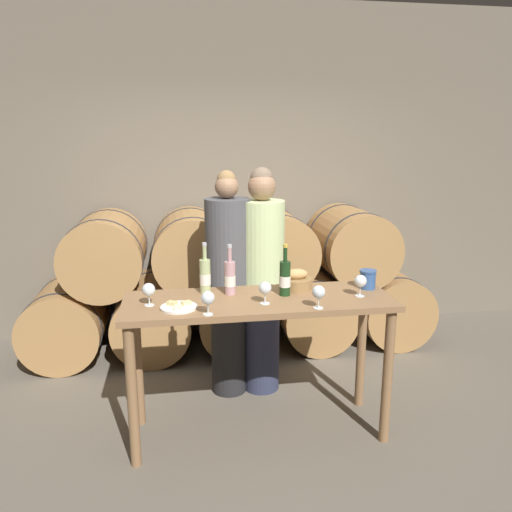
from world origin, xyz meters
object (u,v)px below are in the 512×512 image
wine_bottle_white (205,276)px  wine_glass_left (208,298)px  wine_glass_far_left (149,290)px  wine_glass_right (319,292)px  bread_basket (296,281)px  wine_glass_center (265,288)px  person_right (262,280)px  blue_crock (368,279)px  wine_bottle_rose (230,277)px  tasting_table (259,321)px  cheese_plate (179,307)px  wine_glass_far_right (360,281)px  wine_bottle_red (285,278)px  person_left (228,283)px

wine_bottle_white → wine_glass_left: bearing=-91.4°
wine_glass_far_left → wine_glass_right: size_ratio=1.00×
bread_basket → wine_glass_center: wine_glass_center is taller
person_right → wine_glass_left: person_right is taller
blue_crock → wine_glass_left: (-1.10, -0.34, 0.03)m
bread_basket → wine_glass_right: bearing=-84.3°
person_right → wine_glass_far_left: 1.03m
wine_bottle_rose → blue_crock: (0.93, -0.02, -0.04)m
wine_bottle_rose → wine_glass_right: bearing=-36.0°
bread_basket → tasting_table: bearing=-149.9°
wine_glass_left → person_right: bearing=61.6°
cheese_plate → wine_glass_far_left: size_ratio=1.56×
wine_bottle_rose → wine_glass_far_right: wine_bottle_rose is taller
wine_bottle_white → wine_glass_left: wine_bottle_white is taller
bread_basket → cheese_plate: 0.83m
wine_glass_left → wine_glass_right: (0.66, 0.01, 0.00)m
blue_crock → wine_glass_far_left: wine_glass_far_left is taller
wine_bottle_white → wine_glass_center: (0.35, -0.28, -0.02)m
wine_bottle_white → wine_glass_right: wine_bottle_white is taller
wine_bottle_red → cheese_plate: wine_bottle_red is taller
person_right → person_left: bearing=-180.0°
wine_bottle_white → wine_glass_right: bearing=-32.1°
wine_bottle_red → wine_glass_left: wine_bottle_red is taller
blue_crock → wine_bottle_rose: bearing=178.5°
wine_bottle_red → blue_crock: (0.58, 0.05, -0.05)m
wine_bottle_rose → wine_glass_far_right: size_ratio=2.34×
wine_glass_far_left → person_left: bearing=49.3°
person_left → blue_crock: size_ratio=13.44×
person_right → wine_glass_left: 0.98m
blue_crock → wine_glass_far_left: bearing=-175.1°
bread_basket → wine_glass_far_left: (-0.96, -0.19, 0.05)m
wine_bottle_white → bread_basket: bearing=-0.7°
person_right → wine_bottle_red: size_ratio=5.13×
wine_glass_left → wine_bottle_white: bearing=88.6°
wine_glass_left → wine_bottle_rose: bearing=65.3°
blue_crock → cheese_plate: size_ratio=0.58×
wine_bottle_red → person_left: bearing=118.9°
wine_glass_left → wine_glass_far_left: bearing=147.8°
person_left → wine_glass_right: (0.46, -0.84, 0.17)m
wine_bottle_rose → wine_glass_center: bearing=-50.1°
person_left → wine_glass_far_right: (0.79, -0.66, 0.17)m
wine_bottle_rose → cheese_plate: (-0.33, -0.23, -0.10)m
wine_glass_left → wine_glass_right: size_ratio=1.00×
wine_glass_far_right → person_right: bearing=128.6°
wine_glass_far_left → wine_glass_far_right: same height
person_left → wine_bottle_rose: (-0.04, -0.49, 0.19)m
wine_bottle_rose → wine_glass_left: wine_bottle_rose is taller
tasting_table → wine_glass_far_left: (-0.68, -0.03, 0.25)m
blue_crock → wine_glass_left: wine_glass_left is taller
person_left → wine_glass_far_left: bearing=-130.7°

